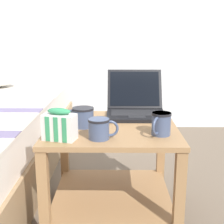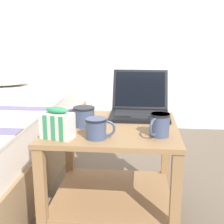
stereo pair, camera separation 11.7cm
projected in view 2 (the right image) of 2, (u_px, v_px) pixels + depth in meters
The scene contains 8 objects.
ground_plane at pixel (113, 215), 1.63m from camera, with size 8.00×8.00×0.00m, color brown.
bedside_table at pixel (113, 159), 1.55m from camera, with size 0.62×0.60×0.49m.
laptop at pixel (140, 107), 1.70m from camera, with size 0.31×0.35×0.23m.
mug_front_left at pixel (97, 127), 1.31m from camera, with size 0.13×0.09×0.09m.
mug_front_right at pixel (83, 116), 1.49m from camera, with size 0.14×0.10×0.09m.
mug_mid_center at pixel (159, 124), 1.34m from camera, with size 0.09×0.12×0.10m.
snack_bag at pixel (57, 124), 1.32m from camera, with size 0.15×0.10×0.14m.
cell_phone at pixel (77, 115), 1.69m from camera, with size 0.14×0.17×0.01m.
Camera 2 is at (0.13, -1.44, 0.92)m, focal length 50.00 mm.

